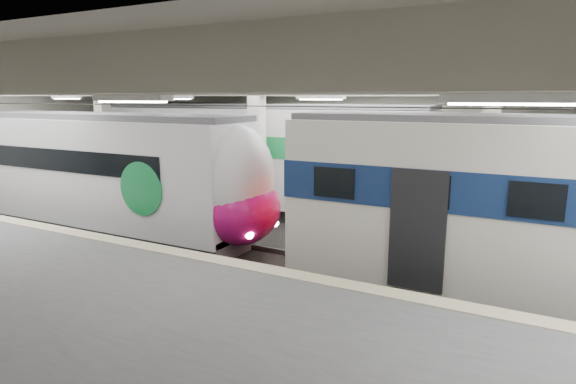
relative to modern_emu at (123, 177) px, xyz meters
The scene contains 3 objects.
station_hall 7.10m from the modern_emu, 14.34° to the right, with size 36.00×24.00×5.75m.
modern_emu is the anchor object (origin of this frame).
far_train 5.99m from the modern_emu, 66.81° to the left, with size 14.79×3.30×4.67m.
Camera 1 is at (6.35, -12.23, 4.97)m, focal length 30.00 mm.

